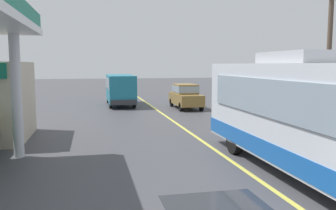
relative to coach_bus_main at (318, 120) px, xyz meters
The scene contains 6 objects.
ground 15.87m from the coach_bus_main, 95.86° to the left, with size 120.00×120.00×0.00m, color #424247.
lane_divider_stripe 10.95m from the coach_bus_main, 98.57° to the left, with size 0.16×50.00×0.01m, color #D8CC4C.
coach_bus_main is the anchor object (origin of this frame).
minibus_opposing_lane 20.49m from the coach_bus_main, 101.12° to the left, with size 2.04×6.13×2.44m.
car_trailing_behind_bus 17.02m from the coach_bus_main, 87.75° to the left, with size 1.70×4.20×1.82m.
utility_pole_roadside 9.03m from the coach_bus_main, 52.49° to the left, with size 1.80×0.24×7.39m.
Camera 1 is at (-4.63, -4.52, 3.29)m, focal length 38.17 mm.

